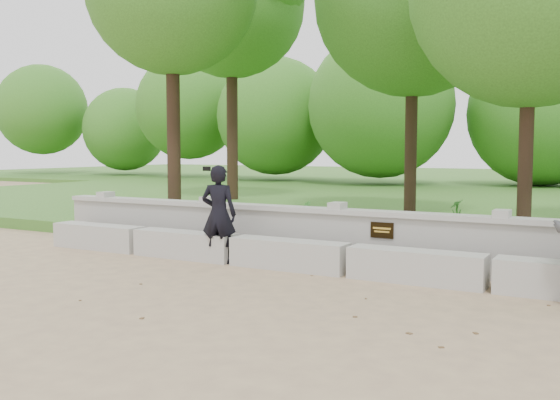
{
  "coord_description": "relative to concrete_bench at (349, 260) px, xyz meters",
  "views": [
    {
      "loc": [
        3.51,
        -6.44,
        1.85
      ],
      "look_at": [
        -1.18,
        1.95,
        1.06
      ],
      "focal_mm": 40.0,
      "sensor_mm": 36.0,
      "label": 1
    }
  ],
  "objects": [
    {
      "name": "ground",
      "position": [
        -0.0,
        -1.9,
        -0.22
      ],
      "size": [
        80.0,
        80.0,
        0.0
      ],
      "primitive_type": "plane",
      "color": "tan",
      "rests_on": "ground"
    },
    {
      "name": "lawn",
      "position": [
        -0.0,
        12.1,
        -0.1
      ],
      "size": [
        40.0,
        22.0,
        0.25
      ],
      "primitive_type": "cube",
      "color": "#34571E",
      "rests_on": "ground"
    },
    {
      "name": "concrete_bench",
      "position": [
        0.0,
        0.0,
        0.0
      ],
      "size": [
        11.9,
        0.45,
        0.45
      ],
      "color": "#AAA8A1",
      "rests_on": "ground"
    },
    {
      "name": "parapet_wall",
      "position": [
        0.0,
        0.7,
        0.24
      ],
      "size": [
        12.5,
        0.35,
        0.9
      ],
      "color": "#A09E97",
      "rests_on": "ground"
    },
    {
      "name": "man_main",
      "position": [
        -2.23,
        -0.1,
        0.57
      ],
      "size": [
        0.65,
        0.6,
        1.59
      ],
      "color": "black",
      "rests_on": "ground"
    },
    {
      "name": "shrub_a",
      "position": [
        -2.73,
        1.4,
        0.32
      ],
      "size": [
        0.37,
        0.33,
        0.58
      ],
      "primitive_type": "imported",
      "rotation": [
        0.0,
        0.0,
        0.49
      ],
      "color": "#347628",
      "rests_on": "lawn"
    },
    {
      "name": "shrub_b",
      "position": [
        -1.48,
        1.4,
        0.36
      ],
      "size": [
        0.37,
        0.43,
        0.68
      ],
      "primitive_type": "imported",
      "rotation": [
        0.0,
        0.0,
        1.78
      ],
      "color": "#347628",
      "rests_on": "lawn"
    },
    {
      "name": "shrub_d",
      "position": [
        0.5,
        4.41,
        0.31
      ],
      "size": [
        0.39,
        0.41,
        0.57
      ],
      "primitive_type": "imported",
      "rotation": [
        0.0,
        0.0,
        5.14
      ],
      "color": "#347628",
      "rests_on": "lawn"
    }
  ]
}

